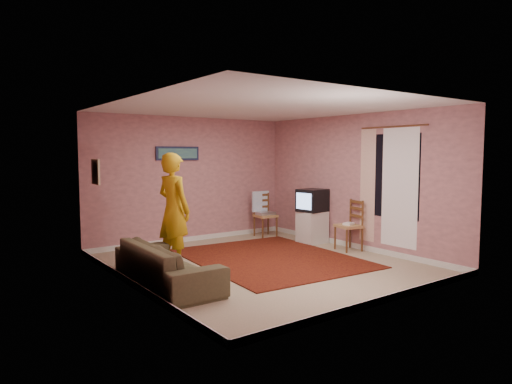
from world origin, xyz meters
TOP-DOWN VIEW (x-y plane):
  - ground at (0.00, 0.00)m, footprint 5.00×5.00m
  - wall_back at (0.00, 2.50)m, footprint 4.50×0.02m
  - wall_front at (0.00, -2.50)m, footprint 4.50×0.02m
  - wall_left at (-2.25, 0.00)m, footprint 0.02×5.00m
  - wall_right at (2.25, 0.00)m, footprint 0.02×5.00m
  - ceiling at (0.00, 0.00)m, footprint 4.50×5.00m
  - baseboard_back at (0.00, 2.49)m, footprint 4.50×0.02m
  - baseboard_front at (0.00, -2.49)m, footprint 4.50×0.02m
  - baseboard_left at (-2.24, 0.00)m, footprint 0.02×5.00m
  - baseboard_right at (2.24, 0.00)m, footprint 0.02×5.00m
  - window at (2.24, -0.90)m, footprint 0.01×1.10m
  - curtain_sheer at (2.23, -1.05)m, footprint 0.01×0.75m
  - curtain_floral at (2.21, -0.35)m, footprint 0.01×0.35m
  - curtain_rod at (2.20, -0.90)m, footprint 0.02×1.40m
  - picture_back at (-0.30, 2.47)m, footprint 0.95×0.04m
  - picture_left at (-2.22, 1.60)m, footprint 0.04×0.38m
  - area_rug at (0.38, 0.25)m, footprint 2.81×3.41m
  - tv_cabinet at (1.95, 0.87)m, footprint 0.51×0.47m
  - crt_tv at (1.94, 0.87)m, footprint 0.60×0.55m
  - chair_a at (1.60, 2.00)m, footprint 0.46×0.44m
  - dvd_player at (1.60, 2.00)m, footprint 0.41×0.31m
  - blue_throw at (1.60, 2.19)m, footprint 0.44×0.05m
  - chair_b at (2.00, -0.09)m, footprint 0.49×0.51m
  - game_console at (2.00, -0.09)m, footprint 0.24×0.20m
  - sofa at (-1.80, -0.19)m, footprint 0.83×2.07m
  - person at (-1.25, 0.73)m, footprint 0.59×0.76m

SIDE VIEW (x-z plane):
  - ground at x=0.00m, z-range 0.00..0.00m
  - area_rug at x=0.38m, z-range 0.00..0.02m
  - baseboard_back at x=0.00m, z-range 0.00..0.10m
  - baseboard_front at x=0.00m, z-range 0.00..0.10m
  - baseboard_left at x=-2.24m, z-range 0.00..0.10m
  - baseboard_right at x=2.24m, z-range 0.00..0.10m
  - sofa at x=-1.80m, z-range 0.00..0.60m
  - tv_cabinet at x=1.95m, z-range 0.00..0.65m
  - game_console at x=2.00m, z-range 0.49..0.54m
  - dvd_player at x=1.60m, z-range 0.49..0.55m
  - chair_a at x=1.60m, z-range 0.32..0.84m
  - chair_b at x=2.00m, z-range 0.33..0.85m
  - blue_throw at x=1.60m, z-range 0.54..1.00m
  - crt_tv at x=1.94m, z-range 0.65..1.12m
  - person at x=-1.25m, z-range 0.00..1.87m
  - curtain_sheer at x=2.23m, z-range 0.20..2.30m
  - curtain_floral at x=2.21m, z-range 0.20..2.30m
  - wall_back at x=0.00m, z-range 0.00..2.60m
  - wall_front at x=0.00m, z-range 0.00..2.60m
  - wall_left at x=-2.25m, z-range 0.00..2.60m
  - wall_right at x=2.25m, z-range 0.00..2.60m
  - window at x=2.24m, z-range 0.70..2.20m
  - picture_left at x=-2.22m, z-range 1.34..1.76m
  - picture_back at x=-0.30m, z-range 1.71..1.99m
  - curtain_rod at x=2.20m, z-range 2.31..2.33m
  - ceiling at x=0.00m, z-range 2.59..2.61m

